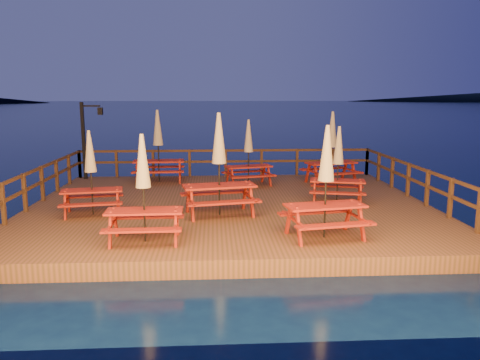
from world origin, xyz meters
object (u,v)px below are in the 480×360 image
(picnic_table_0, at_px, (326,180))
(picnic_table_2, at_px, (91,171))
(picnic_table_1, at_px, (332,146))
(lamp_post, at_px, (87,133))

(picnic_table_0, height_order, picnic_table_2, picnic_table_0)
(picnic_table_1, height_order, picnic_table_2, picnic_table_1)
(lamp_post, distance_m, picnic_table_2, 5.91)
(picnic_table_0, bearing_deg, picnic_table_1, 64.68)
(picnic_table_1, xyz_separation_m, picnic_table_2, (-7.74, -4.18, -0.18))
(picnic_table_0, bearing_deg, picnic_table_2, 147.40)
(lamp_post, bearing_deg, picnic_table_1, -9.20)
(picnic_table_0, bearing_deg, lamp_post, 122.45)
(picnic_table_0, distance_m, picnic_table_2, 6.42)
(picnic_table_0, relative_size, picnic_table_1, 0.98)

